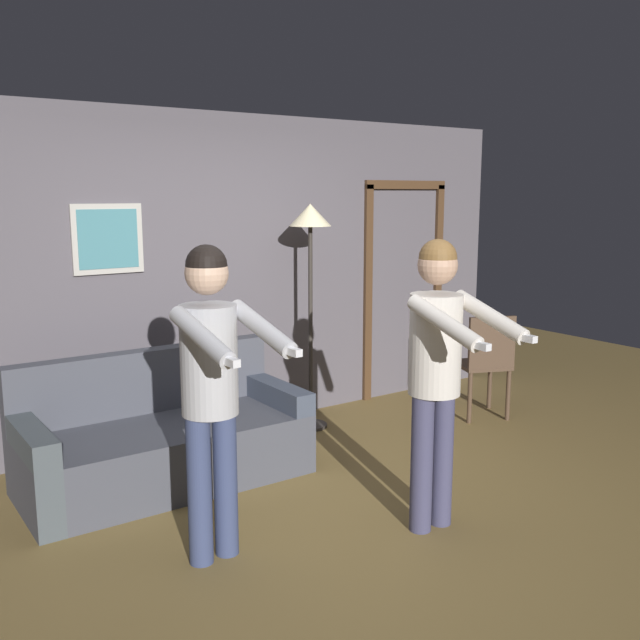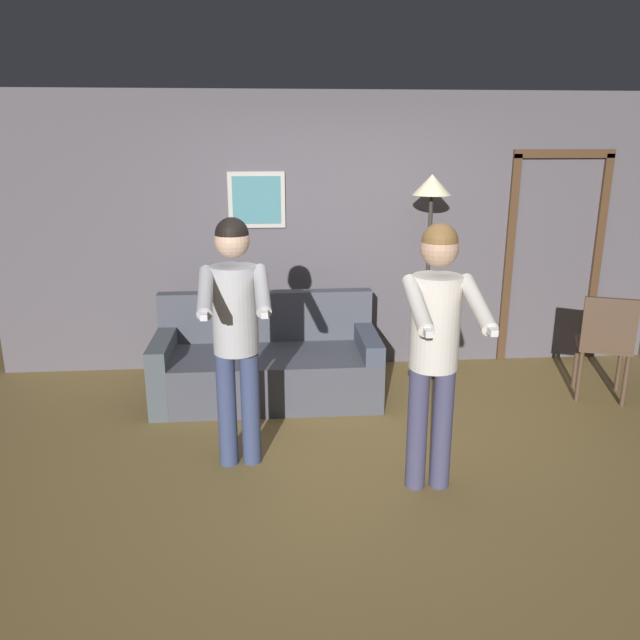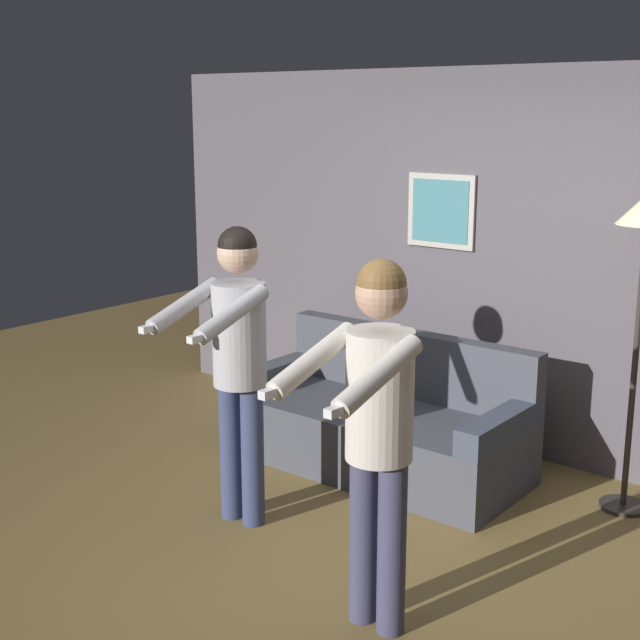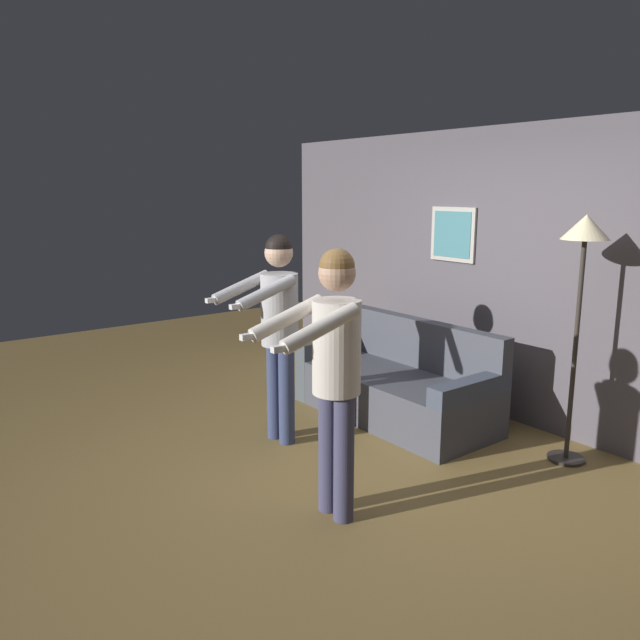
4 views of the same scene
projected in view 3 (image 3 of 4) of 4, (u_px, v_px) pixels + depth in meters
name	position (u px, v px, depth m)	size (l,w,h in m)	color
ground_plane	(362.00, 566.00, 4.65)	(12.00, 12.00, 0.00)	olive
back_wall_assembly	(543.00, 269.00, 5.82)	(6.40, 0.10, 2.60)	#565158
couch	(384.00, 427.00, 5.87)	(1.90, 0.85, 0.87)	#464852
person_standing_left	(237.00, 347.00, 4.92)	(0.46, 0.72, 1.71)	#374269
person_standing_right	(377.00, 412.00, 3.87)	(0.44, 0.72, 1.71)	#414060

